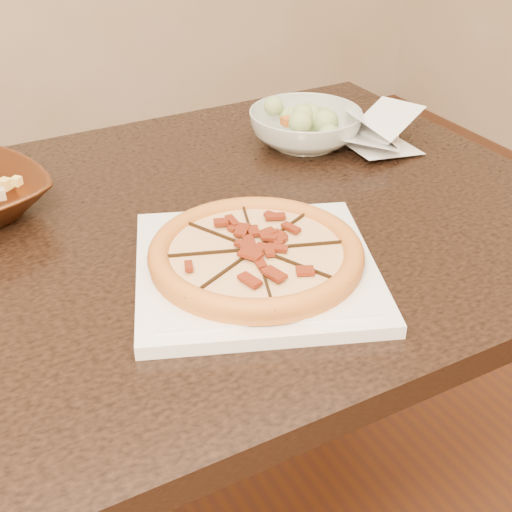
# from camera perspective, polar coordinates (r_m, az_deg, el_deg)

# --- Properties ---
(dining_table) EXTENTS (1.35, 0.87, 0.75)m
(dining_table) POSITION_cam_1_polar(r_m,az_deg,el_deg) (1.10, -8.69, -3.26)
(dining_table) COLOR black
(dining_table) RESTS_ON floor
(plate) EXTENTS (0.40, 0.40, 0.02)m
(plate) POSITION_cam_1_polar(r_m,az_deg,el_deg) (0.94, -0.00, -1.01)
(plate) COLOR white
(plate) RESTS_ON dining_table
(pizza) EXTENTS (0.28, 0.28, 0.03)m
(pizza) POSITION_cam_1_polar(r_m,az_deg,el_deg) (0.93, -0.00, 0.21)
(pizza) COLOR orange
(pizza) RESTS_ON plate
(salad_bowl) EXTENTS (0.21, 0.21, 0.06)m
(salad_bowl) POSITION_cam_1_polar(r_m,az_deg,el_deg) (1.33, 3.96, 10.18)
(salad_bowl) COLOR silver
(salad_bowl) RESTS_ON dining_table
(salad) EXTENTS (0.10, 0.10, 0.04)m
(salad) POSITION_cam_1_polar(r_m,az_deg,el_deg) (1.31, 4.03, 12.20)
(salad) COLOR #A8B773
(salad) RESTS_ON salad_bowl
(cling_film) EXTENTS (0.17, 0.14, 0.05)m
(cling_film) POSITION_cam_1_polar(r_m,az_deg,el_deg) (1.35, 9.29, 9.91)
(cling_film) COLOR white
(cling_film) RESTS_ON dining_table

